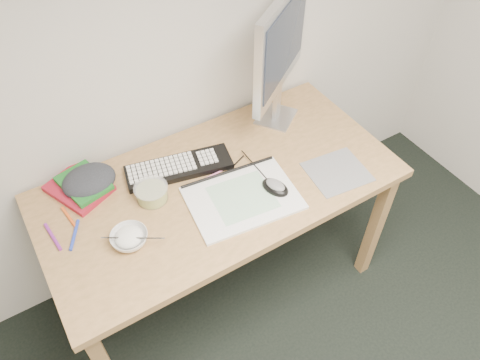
% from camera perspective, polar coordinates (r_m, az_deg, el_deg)
% --- Properties ---
extents(desk, '(1.40, 0.70, 0.75)m').
position_cam_1_polar(desk, '(1.89, -2.46, -2.00)').
color(desk, tan).
rests_on(desk, ground).
extents(mousepad, '(0.25, 0.23, 0.00)m').
position_cam_1_polar(mousepad, '(1.90, 11.76, 0.98)').
color(mousepad, gray).
rests_on(mousepad, desk).
extents(sketchpad, '(0.44, 0.34, 0.01)m').
position_cam_1_polar(sketchpad, '(1.77, 0.33, -2.21)').
color(sketchpad, white).
rests_on(sketchpad, desk).
extents(keyboard, '(0.44, 0.22, 0.02)m').
position_cam_1_polar(keyboard, '(1.88, -7.45, 1.53)').
color(keyboard, black).
rests_on(keyboard, desk).
extents(monitor, '(0.42, 0.31, 0.57)m').
position_cam_1_polar(monitor, '(1.91, 5.01, 15.90)').
color(monitor, silver).
rests_on(monitor, desk).
extents(mouse, '(0.10, 0.13, 0.04)m').
position_cam_1_polar(mouse, '(1.78, 4.34, -0.64)').
color(mouse, black).
rests_on(mouse, sketchpad).
extents(rice_bowl, '(0.15, 0.15, 0.04)m').
position_cam_1_polar(rice_bowl, '(1.68, -13.33, -6.93)').
color(rice_bowl, white).
rests_on(rice_bowl, desk).
extents(chopsticks, '(0.18, 0.12, 0.02)m').
position_cam_1_polar(chopsticks, '(1.65, -12.92, -6.90)').
color(chopsticks, silver).
rests_on(chopsticks, rice_bowl).
extents(fruit_tub, '(0.15, 0.15, 0.06)m').
position_cam_1_polar(fruit_tub, '(1.78, -10.72, -1.55)').
color(fruit_tub, '#CFC549').
rests_on(fruit_tub, desk).
extents(book_red, '(0.25, 0.28, 0.02)m').
position_cam_1_polar(book_red, '(1.90, -19.03, -0.97)').
color(book_red, maroon).
rests_on(book_red, desk).
extents(book_green, '(0.19, 0.23, 0.02)m').
position_cam_1_polar(book_green, '(1.88, -18.53, -0.36)').
color(book_green, '#196721').
rests_on(book_green, book_red).
extents(cloth_lump, '(0.20, 0.19, 0.07)m').
position_cam_1_polar(cloth_lump, '(1.88, -17.92, -0.07)').
color(cloth_lump, '#26282E').
rests_on(cloth_lump, desk).
extents(pencil_pink, '(0.19, 0.02, 0.01)m').
position_cam_1_polar(pencil_pink, '(1.85, -3.19, 0.68)').
color(pencil_pink, pink).
rests_on(pencil_pink, desk).
extents(pencil_tan, '(0.18, 0.10, 0.01)m').
position_cam_1_polar(pencil_tan, '(1.88, -3.99, 1.42)').
color(pencil_tan, tan).
rests_on(pencil_tan, desk).
extents(pencil_black, '(0.15, 0.07, 0.01)m').
position_cam_1_polar(pencil_black, '(1.88, -0.97, 1.56)').
color(pencil_black, black).
rests_on(pencil_black, desk).
extents(marker_blue, '(0.07, 0.12, 0.01)m').
position_cam_1_polar(marker_blue, '(1.76, -19.54, -6.33)').
color(marker_blue, '#2139B5').
rests_on(marker_blue, desk).
extents(marker_orange, '(0.03, 0.12, 0.01)m').
position_cam_1_polar(marker_orange, '(1.82, -20.12, -4.29)').
color(marker_orange, '#EE5A1C').
rests_on(marker_orange, desk).
extents(marker_purple, '(0.03, 0.14, 0.01)m').
position_cam_1_polar(marker_purple, '(1.78, -21.86, -6.43)').
color(marker_purple, '#852792').
rests_on(marker_purple, desk).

